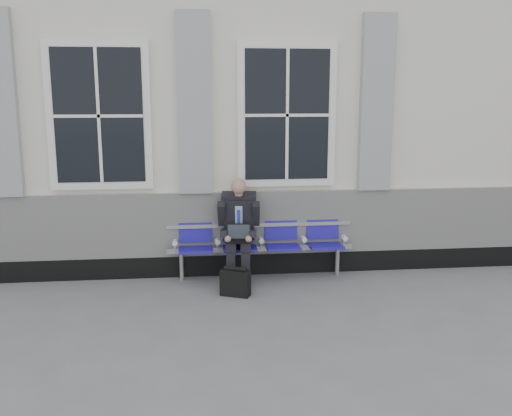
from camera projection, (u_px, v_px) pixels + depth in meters
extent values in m
plane|color=slate|center=(275.00, 312.00, 6.76)|extent=(70.00, 70.00, 0.00)
cube|color=silver|center=(247.00, 119.00, 9.75)|extent=(14.00, 4.00, 4.20)
cube|color=black|center=(261.00, 263.00, 8.16)|extent=(14.00, 0.10, 0.30)
cube|color=silver|center=(261.00, 223.00, 8.03)|extent=(14.00, 0.08, 0.90)
cube|color=#989B9E|center=(194.00, 104.00, 7.59)|extent=(0.45, 0.14, 2.40)
cube|color=#989B9E|center=(376.00, 104.00, 7.86)|extent=(0.45, 0.14, 2.40)
cube|color=white|center=(99.00, 116.00, 7.51)|extent=(1.35, 0.10, 1.95)
cube|color=black|center=(99.00, 116.00, 7.46)|extent=(1.15, 0.02, 1.75)
cube|color=white|center=(287.00, 115.00, 7.77)|extent=(1.35, 0.10, 1.95)
cube|color=black|center=(287.00, 115.00, 7.72)|extent=(1.15, 0.02, 1.75)
cube|color=#9EA0A3|center=(261.00, 248.00, 7.94)|extent=(2.60, 0.07, 0.07)
cube|color=#9EA0A3|center=(260.00, 225.00, 8.00)|extent=(2.60, 0.05, 0.05)
cylinder|color=#9EA0A3|center=(182.00, 266.00, 7.87)|extent=(0.06, 0.06, 0.39)
cylinder|color=#9EA0A3|center=(337.00, 261.00, 8.10)|extent=(0.06, 0.06, 0.39)
cube|color=#1B109A|center=(196.00, 250.00, 7.76)|extent=(0.46, 0.42, 0.07)
cube|color=#1B109A|center=(195.00, 228.00, 7.92)|extent=(0.46, 0.10, 0.40)
cube|color=#1B109A|center=(240.00, 248.00, 7.83)|extent=(0.46, 0.42, 0.07)
cube|color=#1B109A|center=(238.00, 227.00, 7.98)|extent=(0.46, 0.10, 0.40)
cube|color=#1B109A|center=(283.00, 247.00, 7.89)|extent=(0.46, 0.42, 0.07)
cube|color=#1B109A|center=(281.00, 225.00, 8.04)|extent=(0.46, 0.10, 0.40)
cube|color=#1B109A|center=(325.00, 246.00, 7.95)|extent=(0.46, 0.42, 0.07)
cube|color=#1B109A|center=(322.00, 224.00, 8.11)|extent=(0.46, 0.10, 0.40)
cylinder|color=white|center=(175.00, 243.00, 7.74)|extent=(0.07, 0.12, 0.07)
cylinder|color=white|center=(218.00, 241.00, 7.80)|extent=(0.07, 0.12, 0.07)
cylinder|color=white|center=(261.00, 240.00, 7.87)|extent=(0.07, 0.12, 0.07)
cylinder|color=white|center=(304.00, 239.00, 7.93)|extent=(0.07, 0.12, 0.07)
cylinder|color=white|center=(344.00, 238.00, 7.99)|extent=(0.07, 0.12, 0.07)
cube|color=black|center=(231.00, 285.00, 7.54)|extent=(0.14, 0.26, 0.09)
cube|color=black|center=(246.00, 286.00, 7.54)|extent=(0.14, 0.26, 0.09)
cube|color=black|center=(231.00, 270.00, 7.56)|extent=(0.13, 0.14, 0.47)
cube|color=black|center=(246.00, 270.00, 7.56)|extent=(0.13, 0.14, 0.47)
cube|color=black|center=(232.00, 244.00, 7.71)|extent=(0.18, 0.45, 0.14)
cube|color=black|center=(246.00, 244.00, 7.71)|extent=(0.18, 0.45, 0.14)
cube|color=black|center=(239.00, 218.00, 7.84)|extent=(0.44, 0.38, 0.62)
cube|color=#A3C1D7|center=(239.00, 218.00, 7.72)|extent=(0.11, 0.10, 0.35)
cube|color=#273DBA|center=(239.00, 220.00, 7.72)|extent=(0.05, 0.08, 0.29)
cube|color=black|center=(239.00, 197.00, 7.75)|extent=(0.49, 0.28, 0.14)
cylinder|color=tan|center=(239.00, 193.00, 7.69)|extent=(0.11, 0.11, 0.10)
sphere|color=tan|center=(239.00, 186.00, 7.62)|extent=(0.21, 0.21, 0.21)
cube|color=black|center=(222.00, 214.00, 7.73)|extent=(0.13, 0.29, 0.36)
cube|color=black|center=(256.00, 214.00, 7.73)|extent=(0.13, 0.29, 0.36)
cube|color=black|center=(224.00, 234.00, 7.60)|extent=(0.12, 0.31, 0.14)
cube|color=black|center=(253.00, 234.00, 7.60)|extent=(0.12, 0.31, 0.14)
sphere|color=tan|center=(228.00, 239.00, 7.48)|extent=(0.09, 0.09, 0.09)
sphere|color=tan|center=(249.00, 239.00, 7.48)|extent=(0.09, 0.09, 0.09)
cube|color=black|center=(238.00, 241.00, 7.56)|extent=(0.35, 0.26, 0.02)
cube|color=black|center=(239.00, 232.00, 7.65)|extent=(0.33, 0.12, 0.21)
cube|color=black|center=(239.00, 232.00, 7.65)|extent=(0.30, 0.10, 0.18)
cube|color=black|center=(235.00, 283.00, 7.27)|extent=(0.41, 0.29, 0.33)
cylinder|color=black|center=(235.00, 269.00, 7.23)|extent=(0.29, 0.17, 0.06)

